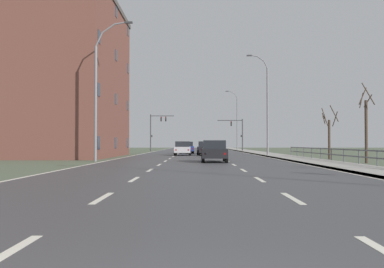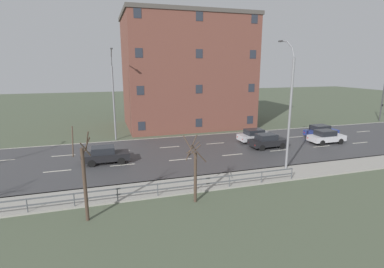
{
  "view_description": "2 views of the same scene",
  "coord_description": "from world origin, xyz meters",
  "px_view_note": "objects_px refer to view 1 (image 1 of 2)",
  "views": [
    {
      "loc": [
        -0.02,
        -3.12,
        1.37
      ],
      "look_at": [
        -0.66,
        62.79,
        2.79
      ],
      "focal_mm": 40.0,
      "sensor_mm": 36.0,
      "label": 1
    },
    {
      "loc": [
        28.27,
        27.59,
        8.68
      ],
      "look_at": [
        0.0,
        36.26,
        1.88
      ],
      "focal_mm": 27.6,
      "sensor_mm": 36.0,
      "label": 2
    }
  ],
  "objects_px": {
    "street_lamp_left_bank": "(98,93)",
    "car_far_left": "(206,148)",
    "street_lamp_midground": "(266,106)",
    "street_lamp_distant": "(237,121)",
    "traffic_signal_right": "(238,130)",
    "traffic_signal_left": "(156,126)",
    "car_near_right": "(183,148)",
    "car_mid_centre": "(207,148)",
    "brick_building": "(57,79)",
    "car_distant": "(214,151)",
    "car_near_left": "(187,147)"
  },
  "relations": [
    {
      "from": "street_lamp_left_bank",
      "to": "car_far_left",
      "type": "bearing_deg",
      "value": 61.47
    },
    {
      "from": "street_lamp_midground",
      "to": "street_lamp_distant",
      "type": "bearing_deg",
      "value": 89.99
    },
    {
      "from": "street_lamp_distant",
      "to": "traffic_signal_right",
      "type": "relative_size",
      "value": 2.01
    },
    {
      "from": "traffic_signal_left",
      "to": "car_near_right",
      "type": "distance_m",
      "value": 26.9
    },
    {
      "from": "street_lamp_left_bank",
      "to": "traffic_signal_left",
      "type": "relative_size",
      "value": 1.67
    },
    {
      "from": "street_lamp_distant",
      "to": "traffic_signal_left",
      "type": "distance_m",
      "value": 15.48
    },
    {
      "from": "street_lamp_distant",
      "to": "street_lamp_left_bank",
      "type": "bearing_deg",
      "value": -107.51
    },
    {
      "from": "street_lamp_midground",
      "to": "car_near_right",
      "type": "bearing_deg",
      "value": 167.13
    },
    {
      "from": "car_mid_centre",
      "to": "car_far_left",
      "type": "height_order",
      "value": "same"
    },
    {
      "from": "car_mid_centre",
      "to": "car_near_right",
      "type": "xyz_separation_m",
      "value": [
        -2.85,
        -7.54,
        0.0
      ]
    },
    {
      "from": "traffic_signal_left",
      "to": "car_near_right",
      "type": "height_order",
      "value": "traffic_signal_left"
    },
    {
      "from": "car_far_left",
      "to": "street_lamp_midground",
      "type": "bearing_deg",
      "value": -21.12
    },
    {
      "from": "street_lamp_left_bank",
      "to": "brick_building",
      "type": "bearing_deg",
      "value": 121.93
    },
    {
      "from": "street_lamp_midground",
      "to": "car_near_right",
      "type": "height_order",
      "value": "street_lamp_midground"
    },
    {
      "from": "street_lamp_distant",
      "to": "traffic_signal_right",
      "type": "bearing_deg",
      "value": -93.31
    },
    {
      "from": "street_lamp_distant",
      "to": "car_near_right",
      "type": "bearing_deg",
      "value": -105.9
    },
    {
      "from": "street_lamp_midground",
      "to": "brick_building",
      "type": "xyz_separation_m",
      "value": [
        -21.57,
        -2.7,
        2.55
      ]
    },
    {
      "from": "street_lamp_midground",
      "to": "street_lamp_left_bank",
      "type": "bearing_deg",
      "value": -137.83
    },
    {
      "from": "traffic_signal_right",
      "to": "car_far_left",
      "type": "height_order",
      "value": "traffic_signal_right"
    },
    {
      "from": "traffic_signal_left",
      "to": "brick_building",
      "type": "distance_m",
      "value": 31.89
    },
    {
      "from": "street_lamp_midground",
      "to": "car_near_right",
      "type": "xyz_separation_m",
      "value": [
        -9.0,
        2.06,
        -4.53
      ]
    },
    {
      "from": "car_mid_centre",
      "to": "brick_building",
      "type": "relative_size",
      "value": 0.23
    },
    {
      "from": "street_lamp_midground",
      "to": "car_distant",
      "type": "distance_m",
      "value": 16.68
    },
    {
      "from": "street_lamp_left_bank",
      "to": "car_near_left",
      "type": "bearing_deg",
      "value": 76.03
    },
    {
      "from": "street_lamp_midground",
      "to": "traffic_signal_left",
      "type": "distance_m",
      "value": 31.67
    },
    {
      "from": "street_lamp_left_bank",
      "to": "car_far_left",
      "type": "height_order",
      "value": "street_lamp_left_bank"
    },
    {
      "from": "street_lamp_left_bank",
      "to": "car_distant",
      "type": "relative_size",
      "value": 2.58
    },
    {
      "from": "street_lamp_midground",
      "to": "car_near_left",
      "type": "relative_size",
      "value": 2.59
    },
    {
      "from": "street_lamp_midground",
      "to": "car_mid_centre",
      "type": "height_order",
      "value": "street_lamp_midground"
    },
    {
      "from": "traffic_signal_right",
      "to": "traffic_signal_left",
      "type": "distance_m",
      "value": 14.11
    },
    {
      "from": "street_lamp_distant",
      "to": "car_near_left",
      "type": "xyz_separation_m",
      "value": [
        -8.77,
        -22.59,
        -4.66
      ]
    },
    {
      "from": "street_lamp_distant",
      "to": "car_near_right",
      "type": "xyz_separation_m",
      "value": [
        -9.0,
        -31.6,
        -4.66
      ]
    },
    {
      "from": "car_distant",
      "to": "car_near_left",
      "type": "bearing_deg",
      "value": 96.27
    },
    {
      "from": "car_far_left",
      "to": "brick_building",
      "type": "relative_size",
      "value": 0.24
    },
    {
      "from": "car_far_left",
      "to": "brick_building",
      "type": "height_order",
      "value": "brick_building"
    },
    {
      "from": "street_lamp_midground",
      "to": "street_lamp_distant",
      "type": "distance_m",
      "value": 33.66
    },
    {
      "from": "traffic_signal_left",
      "to": "brick_building",
      "type": "height_order",
      "value": "brick_building"
    },
    {
      "from": "street_lamp_left_bank",
      "to": "car_mid_centre",
      "type": "xyz_separation_m",
      "value": [
        8.72,
        23.06,
        -4.35
      ]
    },
    {
      "from": "car_distant",
      "to": "traffic_signal_right",
      "type": "bearing_deg",
      "value": 82.74
    },
    {
      "from": "car_mid_centre",
      "to": "car_near_right",
      "type": "distance_m",
      "value": 8.06
    },
    {
      "from": "car_mid_centre",
      "to": "street_lamp_distant",
      "type": "bearing_deg",
      "value": 75.62
    },
    {
      "from": "traffic_signal_right",
      "to": "car_near_right",
      "type": "distance_m",
      "value": 27.04
    },
    {
      "from": "car_near_left",
      "to": "car_near_right",
      "type": "distance_m",
      "value": 9.02
    },
    {
      "from": "street_lamp_left_bank",
      "to": "car_near_left",
      "type": "height_order",
      "value": "street_lamp_left_bank"
    },
    {
      "from": "traffic_signal_left",
      "to": "car_distant",
      "type": "relative_size",
      "value": 1.54
    },
    {
      "from": "car_near_left",
      "to": "car_near_right",
      "type": "relative_size",
      "value": 1.02
    },
    {
      "from": "car_near_left",
      "to": "street_lamp_distant",
      "type": "bearing_deg",
      "value": 65.4
    },
    {
      "from": "traffic_signal_right",
      "to": "brick_building",
      "type": "relative_size",
      "value": 0.31
    },
    {
      "from": "street_lamp_midground",
      "to": "brick_building",
      "type": "relative_size",
      "value": 0.61
    },
    {
      "from": "car_mid_centre",
      "to": "street_lamp_left_bank",
      "type": "bearing_deg",
      "value": -110.76
    }
  ]
}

